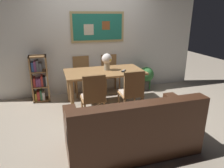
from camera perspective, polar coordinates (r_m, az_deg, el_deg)
ground_plane at (r=4.02m, az=0.08°, el=-8.48°), size 12.00×12.00×0.00m
wall_back_with_painting at (r=4.99m, az=-4.79°, el=12.55°), size 5.20×0.14×2.60m
dining_table at (r=4.26m, az=-2.13°, el=2.47°), size 1.61×0.85×0.74m
dining_chair_far_right at (r=5.06m, az=-0.58°, el=3.84°), size 0.40×0.41×0.91m
dining_chair_near_right at (r=3.75m, az=5.56°, el=-1.67°), size 0.40×0.41×0.91m
dining_chair_far_left at (r=4.92m, az=-8.38°, el=3.21°), size 0.40×0.41×0.91m
dining_chair_near_left at (r=3.53m, az=-5.20°, el=-2.99°), size 0.40×0.41×0.91m
leather_couch at (r=2.93m, az=5.61°, el=-12.90°), size 1.80×0.84×0.84m
bookshelf at (r=4.76m, az=-19.47°, el=1.12°), size 0.37×0.28×1.02m
potted_ivy at (r=5.27m, az=9.50°, el=2.05°), size 0.37×0.37×0.59m
flower_vase at (r=4.25m, az=-1.44°, el=6.70°), size 0.21×0.21×0.35m
tv_remote at (r=4.20m, az=3.26°, el=3.69°), size 0.14×0.15×0.02m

